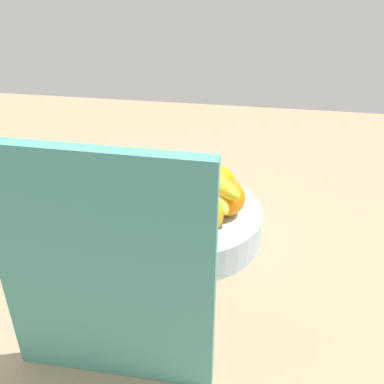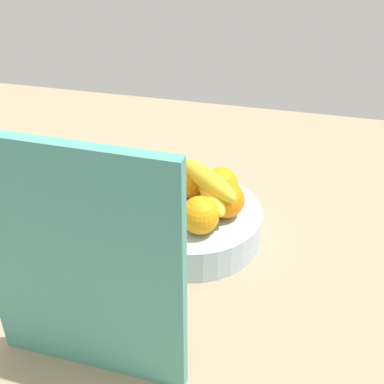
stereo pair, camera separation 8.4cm
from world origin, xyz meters
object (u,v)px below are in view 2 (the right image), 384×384
Objects in this scene: orange_center at (226,200)px; thermos_tumbler at (42,197)px; orange_front_right at (200,215)px; banana_bunch at (210,190)px; fruit_bowl at (192,223)px; orange_back_left at (220,185)px; orange_back_right at (191,181)px; orange_front_left at (156,206)px; cutting_board at (80,269)px; orange_top_stack at (160,186)px.

thermos_tumbler is at bearing 9.81° from orange_center.
banana_bunch reaches higher than orange_front_right.
banana_bunch is (-3.13, -1.02, 7.45)cm from fruit_bowl.
orange_back_left is at bearing -66.89° from orange_center.
orange_front_right is 1.00× the size of orange_back_right.
orange_back_left is (-9.89, -10.17, 0.00)cm from orange_front_left.
orange_center is 1.00× the size of orange_back_left.
orange_back_right is at bearing -67.35° from orange_front_right.
thermos_tumbler is at bearing 1.60° from orange_front_left.
fruit_bowl is 3.90× the size of orange_back_left.
orange_front_right is at bearing 179.90° from thermos_tumbler.
orange_front_right is at bearing 116.25° from fruit_bowl.
fruit_bowl is at bearing -99.57° from cutting_board.
orange_back_right is at bearing -72.33° from fruit_bowl.
orange_top_stack is 0.39× the size of banana_bunch.
orange_back_right reaches higher than fruit_bowl.
banana_bunch reaches higher than fruit_bowl.
orange_back_right is (1.53, -4.79, 6.71)cm from fruit_bowl.
fruit_bowl is 9.64cm from orange_top_stack.
orange_center is 1.00× the size of orange_top_stack.
orange_top_stack reaches higher than fruit_bowl.
cutting_board is (9.50, 26.44, 8.05)cm from orange_front_right.
fruit_bowl is 8.14cm from banana_bunch.
orange_center is at bearing -155.90° from orange_front_left.
orange_center is 0.39× the size of banana_bunch.
cutting_board is (12.99, 32.46, 8.05)cm from orange_center.
banana_bunch is at bearing 69.04° from orange_back_left.
fruit_bowl is 29.20cm from thermos_tumbler.
thermos_tumbler reaches higher than orange_front_left.
fruit_bowl is at bearing 107.67° from orange_back_right.
orange_front_right is 1.00× the size of orange_top_stack.
thermos_tumbler is at bearing -0.10° from orange_front_right.
orange_back_left is at bearing -164.10° from orange_top_stack.
orange_front_right is 12.46cm from orange_top_stack.
orange_center is (-11.95, -5.34, 0.00)cm from orange_front_left.
orange_top_stack is at bearing -2.23° from banana_bunch.
fruit_bowl is 3.90× the size of orange_front_left.
orange_center and orange_back_left have the same top height.
orange_back_left is 6.04cm from orange_back_right.
orange_center is 1.00× the size of orange_back_right.
orange_top_stack is (1.40, -6.95, 0.00)cm from orange_front_left.
orange_center is 9.51cm from orange_back_right.
orange_front_left is at bearing 69.56° from orange_back_right.
orange_back_left is 3.93cm from banana_bunch.
orange_front_right is 7.29cm from banana_bunch.
orange_top_stack is at bearing -78.60° from orange_front_left.
orange_back_left is at bearing -134.28° from fruit_bowl.
fruit_bowl is 9.39cm from orange_center.
orange_center is 5.24cm from orange_back_left.
cutting_board is (6.43, 32.66, 14.75)cm from fruit_bowl.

